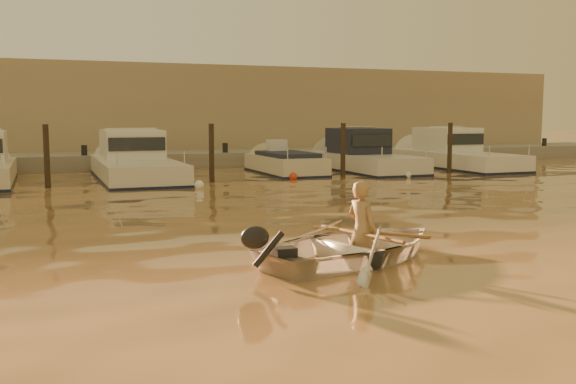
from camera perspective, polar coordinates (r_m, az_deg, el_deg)
name	(u,v)px	position (r m, az deg, el deg)	size (l,w,h in m)	color
ground_plane	(461,270)	(9.77, 15.09, -6.74)	(160.00, 160.00, 0.00)	olive
dinghy	(357,246)	(10.06, 6.17, -4.77)	(2.46, 3.44, 0.71)	silver
person	(362,230)	(10.09, 6.58, -3.36)	(0.57, 0.37, 1.55)	#9A784D
outboard_motor	(283,257)	(9.05, -0.40, -5.75)	(0.90, 0.40, 0.70)	black
oar_port	(368,232)	(10.21, 7.15, -3.57)	(0.06, 0.06, 2.10)	brown
oar_starboard	(360,234)	(10.06, 6.38, -3.71)	(0.06, 0.06, 2.10)	brown
moored_boat_2	(135,161)	(23.91, -13.45, 2.67)	(2.59, 8.56, 1.75)	silver
moored_boat_3	(285,168)	(25.37, -0.28, 2.17)	(1.88, 5.50, 0.95)	beige
moored_boat_4	(365,156)	(26.81, 6.84, 3.22)	(2.39, 7.31, 1.75)	beige
moored_boat_5	(456,154)	(29.18, 14.69, 3.33)	(2.40, 7.99, 1.75)	silver
piling_1	(47,160)	(21.49, -20.65, 2.72)	(0.18, 0.18, 2.20)	#2D2319
piling_2	(212,156)	(22.17, -6.81, 3.21)	(0.18, 0.18, 2.20)	#2D2319
piling_3	(343,153)	(23.89, 4.91, 3.48)	(0.18, 0.18, 2.20)	#2D2319
piling_4	(450,151)	(26.29, 14.18, 3.60)	(0.18, 0.18, 2.20)	#2D2319
fender_c	(199,185)	(20.30, -7.89, 0.61)	(0.30, 0.30, 0.30)	white
fender_d	(293,177)	(22.97, 0.46, 1.38)	(0.30, 0.30, 0.30)	red
fender_e	(407,175)	(24.16, 10.55, 1.53)	(0.30, 0.30, 0.30)	white
quay	(174,163)	(29.76, -10.08, 2.59)	(52.00, 4.00, 1.00)	gray
waterfront_building	(153,114)	(35.10, -11.89, 6.84)	(46.00, 7.00, 4.80)	#9E8466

